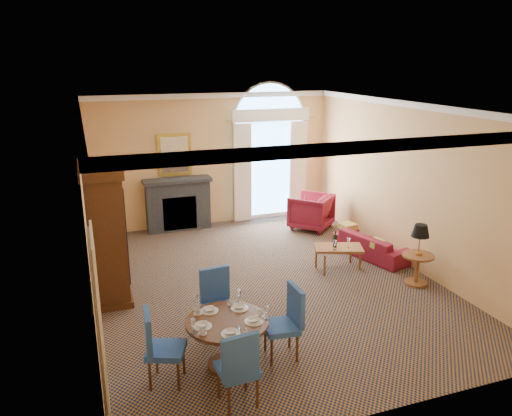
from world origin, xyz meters
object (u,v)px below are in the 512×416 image
object	(u,v)px
armoire	(105,235)
dining_table	(227,331)
sofa	(372,245)
coffee_table	(338,248)
armchair	(311,212)
side_table	(419,248)

from	to	relation	value
armoire	dining_table	size ratio (longest dim) A/B	2.12
sofa	coffee_table	xyz separation A→B (m)	(-0.98, -0.35, 0.18)
armchair	coffee_table	xyz separation A→B (m)	(-0.57, -2.42, 0.01)
armoire	sofa	bearing A→B (deg)	0.81
dining_table	coffee_table	world-z (taller)	dining_table
armoire	sofa	distance (m)	5.34
side_table	sofa	bearing A→B (deg)	92.01
armoire	coffee_table	distance (m)	4.35
armchair	coffee_table	world-z (taller)	armchair
armoire	side_table	world-z (taller)	armoire
sofa	armchair	xyz separation A→B (m)	(-0.41, 2.07, 0.18)
dining_table	coffee_table	distance (m)	3.81
armchair	side_table	xyz separation A→B (m)	(0.46, -3.49, 0.28)
sofa	side_table	distance (m)	1.50
coffee_table	side_table	world-z (taller)	side_table
side_table	dining_table	bearing A→B (deg)	-161.58
armchair	coffee_table	distance (m)	2.49
sofa	armchair	world-z (taller)	armchair
side_table	armoire	bearing A→B (deg)	165.75
armoire	armchair	world-z (taller)	armoire
dining_table	armoire	bearing A→B (deg)	116.51
armoire	dining_table	distance (m)	3.05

